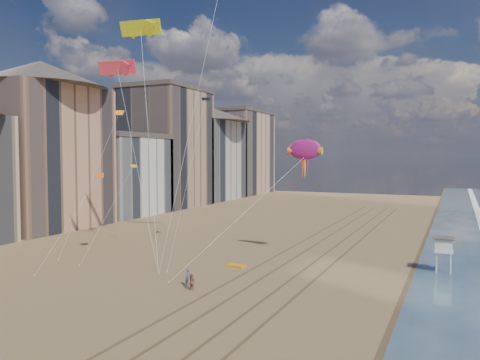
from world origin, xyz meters
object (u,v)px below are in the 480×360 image
show_kite (305,150)px  kite_flyer_b (192,282)px  lifeguard_stand (444,245)px  grounded_kite (236,266)px  kite_flyer_a (188,278)px

show_kite → kite_flyer_b: size_ratio=14.20×
lifeguard_stand → grounded_kite: (-21.02, -7.27, -2.74)m
grounded_kite → kite_flyer_a: 9.01m
kite_flyer_a → kite_flyer_b: (0.98, -1.03, -0.06)m
show_kite → grounded_kite: bearing=-123.8°
show_kite → kite_flyer_a: (-6.15, -17.02, -12.26)m
show_kite → kite_flyer_b: show_kite is taller
grounded_kite → kite_flyer_a: kite_flyer_a is taller
grounded_kite → show_kite: (5.40, 8.07, 12.99)m
lifeguard_stand → show_kite: (-15.62, 0.80, 10.25)m
show_kite → lifeguard_stand: bearing=-2.9°
kite_flyer_a → kite_flyer_b: bearing=-84.1°
lifeguard_stand → kite_flyer_a: lifeguard_stand is taller
show_kite → kite_flyer_a: bearing=-109.9°
lifeguard_stand → show_kite: bearing=177.1°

